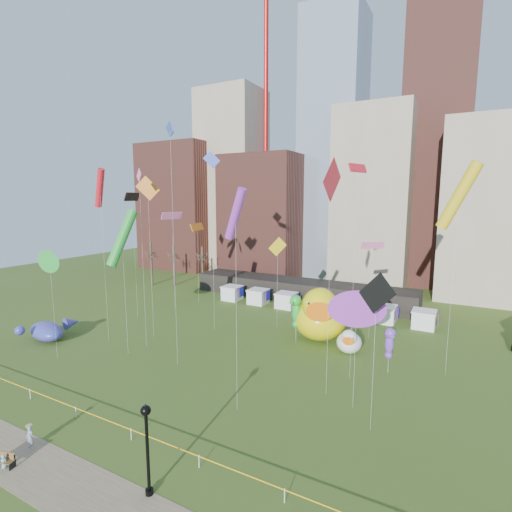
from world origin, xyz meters
The scene contains 35 objects.
ground centered at (0.00, 0.00, 0.00)m, with size 160.00×160.00×0.00m, color #3A561B.
footpath centered at (0.00, -5.00, 0.01)m, with size 70.00×4.00×0.02m, color brown.
skyline centered at (2.25, 61.06, 21.44)m, with size 101.00×23.00×68.00m.
crane_left centered at (-21.11, 64.00, 46.90)m, with size 23.00×1.00×76.00m.
pavilion centered at (-4.00, 42.00, 1.60)m, with size 38.00×6.00×3.20m, color black.
vendor_tents centered at (1.02, 36.00, 1.11)m, with size 33.24×2.80×2.40m.
bare_trees centered at (-30.17, 40.54, 4.01)m, with size 8.44×6.44×8.50m.
caution_tape centered at (0.00, 0.00, 0.68)m, with size 50.00×0.06×0.90m.
big_duck centered at (5.29, 25.21, 3.18)m, with size 8.52×9.81×6.92m.
small_duck centered at (9.50, 22.92, 1.34)m, with size 3.38×4.07×2.93m.
seahorse_green centered at (3.01, 23.11, 4.16)m, with size 1.56×1.85×5.85m.
seahorse_purple centered at (14.22, 19.84, 3.34)m, with size 1.40×1.55×4.65m.
whale_inflatable centered at (-23.81, 9.51, 1.16)m, with size 6.26×7.42×2.54m.
park_bench centered at (-5.26, -5.92, 0.49)m, with size 1.80×1.02×0.88m.
lamppost centered at (4.81, -3.20, 3.49)m, with size 0.60×0.60×5.71m.
woman centered at (-5.44, -3.97, 0.82)m, with size 0.59×0.38×1.61m, color white.
toddler centered at (-4.94, -6.00, 0.48)m, with size 0.32×0.23×0.92m, color white.
kite_0 centered at (10.15, 13.01, 18.41)m, with size 0.37×3.65×20.46m.
kite_1 centered at (-11.99, 13.81, 18.38)m, with size 1.39×0.68×20.40m.
kite_2 centered at (14.78, 9.35, 10.40)m, with size 2.83×1.29×12.04m.
kite_3 centered at (-17.83, 6.51, 10.61)m, with size 2.41×0.31×11.82m.
kite_4 centered at (-1.25, 26.89, 10.74)m, with size 1.82×1.77×12.15m.
kite_5 centered at (-8.22, 22.33, 20.99)m, with size 1.86×1.09×22.90m.
kite_6 centered at (-17.77, 31.67, 12.52)m, with size 1.26×4.01×13.16m.
kite_7 centered at (4.62, 6.97, 15.94)m, with size 2.46×1.50×17.97m.
kite_8 centered at (11.20, 16.95, 19.55)m, with size 1.17×2.47×20.15m.
kite_9 centered at (-19.58, 27.81, 14.40)m, with size 1.41×3.59×15.01m.
kite_10 centered at (-20.94, 21.25, 17.24)m, with size 1.72×3.81×17.89m.
kite_11 centered at (-12.18, 11.16, 12.90)m, with size 2.37×3.77×16.01m.
kite_12 centered at (19.24, 21.98, 17.33)m, with size 3.84×2.06×20.48m.
kite_13 centered at (-5.45, 11.56, 23.43)m, with size 2.62×2.51×24.10m.
kite_14 centered at (-13.37, 16.48, 17.95)m, with size 2.63×1.30×19.74m.
kite_15 centered at (12.83, 11.82, 8.47)m, with size 2.99×1.33×9.98m.
kite_16 centered at (-16.98, 12.64, 18.25)m, with size 2.71×1.75×20.50m.
kite_17 centered at (10.42, 28.71, 11.48)m, with size 2.49×1.72×11.95m.
Camera 1 is at (19.88, -17.91, 17.14)m, focal length 27.00 mm.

